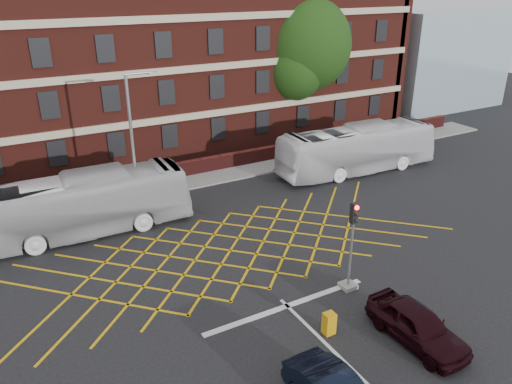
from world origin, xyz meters
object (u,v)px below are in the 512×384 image
car_maroon (417,325)px  deciduous_tree (303,51)px  traffic_light_near (351,254)px  utility_cabinet (329,323)px  bus_right (357,149)px  bus_left (76,206)px  street_lamp (136,171)px

car_maroon → deciduous_tree: bearing=64.0°
car_maroon → deciduous_tree: 28.86m
traffic_light_near → utility_cabinet: traffic_light_near is taller
bus_right → car_maroon: (-10.07, -15.67, -0.95)m
bus_right → deciduous_tree: (1.70, 9.85, 5.60)m
bus_right → deciduous_tree: bearing=-6.5°
bus_left → deciduous_tree: bearing=-63.2°
street_lamp → utility_cabinet: 14.72m
car_maroon → traffic_light_near: 4.28m
traffic_light_near → street_lamp: size_ratio=0.51×
street_lamp → deciduous_tree: bearing=27.8°
bus_right → traffic_light_near: size_ratio=2.86×
car_maroon → utility_cabinet: 3.38m
car_maroon → utility_cabinet: bearing=141.7°
bus_right → street_lamp: bearing=91.5°
traffic_light_near → deciduous_tree: bearing=61.2°
car_maroon → utility_cabinet: (-2.69, 2.03, -0.28)m
car_maroon → bus_left: bearing=120.4°
bus_right → utility_cabinet: size_ratio=13.00×
deciduous_tree → utility_cabinet: 28.42m
bus_right → traffic_light_near: bearing=142.2°
bus_left → bus_right: bearing=-87.9°
car_maroon → deciduous_tree: (11.77, 25.52, 6.56)m
car_maroon → utility_cabinet: size_ratio=4.67×
street_lamp → bus_left: bearing=-170.7°
traffic_light_near → utility_cabinet: 3.68m
bus_left → utility_cabinet: size_ratio=13.09×
car_maroon → utility_cabinet: car_maroon is taller
bus_left → street_lamp: bearing=-78.8°
car_maroon → bus_right: bearing=56.1°
bus_right → utility_cabinet: (-12.75, -13.64, -1.23)m
utility_cabinet → traffic_light_near: bearing=38.1°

